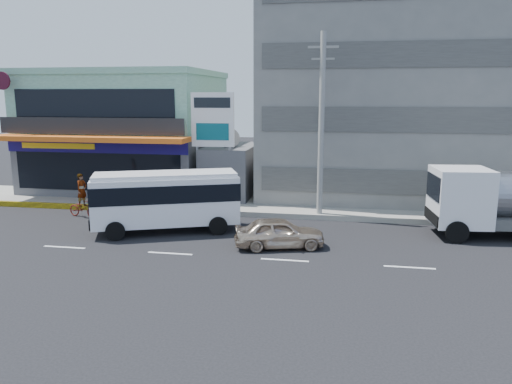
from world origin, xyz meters
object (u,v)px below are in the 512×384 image
concrete_building (389,91)px  motorcycle_rider (83,203)px  billboard (213,126)px  minibus (166,197)px  utility_pole_near (321,125)px  satellite_dish (228,146)px  shop_building (129,134)px  sedan (279,233)px

concrete_building → motorcycle_rider: size_ratio=6.50×
billboard → minibus: bearing=-98.5°
utility_pole_near → motorcycle_rider: utility_pole_near is taller
concrete_building → satellite_dish: bearing=-158.2°
shop_building → satellite_dish: (8.00, -2.95, -0.42)m
concrete_building → utility_pole_near: 8.79m
sedan → minibus: bearing=59.3°
shop_building → minibus: (6.63, -10.58, -2.21)m
satellite_dish → billboard: 2.31m
shop_building → satellite_dish: 8.54m
concrete_building → sedan: 15.69m
satellite_dish → billboard: (-0.50, -1.80, 1.35)m
satellite_dish → sedan: (4.54, -9.28, -2.89)m
sedan → motorcycle_rider: size_ratio=1.63×
motorcycle_rider → utility_pole_near: bearing=8.6°
satellite_dish → minibus: size_ratio=0.20×
satellite_dish → billboard: size_ratio=0.22×
billboard → satellite_dish: bearing=74.5°
motorcycle_rider → satellite_dish: bearing=38.3°
concrete_building → minibus: (-11.37, -11.63, -5.22)m
billboard → sedan: bearing=-56.1°
minibus → motorcycle_rider: size_ratio=3.04×
satellite_dish → motorcycle_rider: (-7.07, -5.59, -2.76)m
sedan → motorcycle_rider: motorcycle_rider is taller
shop_building → concrete_building: size_ratio=0.77×
minibus → motorcycle_rider: 6.13m
minibus → sedan: 6.23m
concrete_building → shop_building: bearing=-176.6°
concrete_building → motorcycle_rider: concrete_building is taller
shop_building → motorcycle_rider: size_ratio=5.04×
shop_building → utility_pole_near: 15.50m
satellite_dish → utility_pole_near: size_ratio=0.15×
satellite_dish → concrete_building: bearing=21.8°
billboard → minibus: 6.68m
shop_building → concrete_building: concrete_building is taller
shop_building → billboard: size_ratio=1.80×
concrete_building → minibus: 17.08m
shop_building → utility_pole_near: utility_pole_near is taller
sedan → billboard: bearing=18.8°
concrete_building → billboard: concrete_building is taller
billboard → minibus: billboard is taller
concrete_building → utility_pole_near: size_ratio=1.60×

